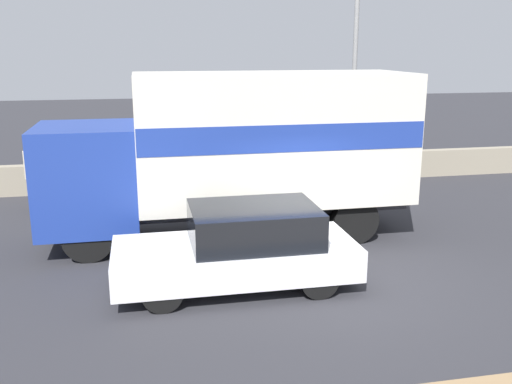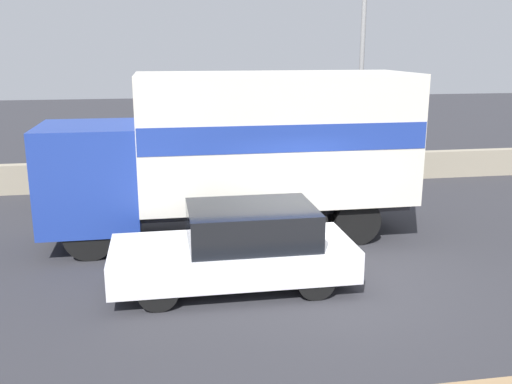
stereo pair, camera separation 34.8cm
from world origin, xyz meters
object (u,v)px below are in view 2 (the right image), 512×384
(box_truck, at_px, (246,146))
(pedestrian, at_px, (40,174))
(street_lamp, at_px, (362,51))
(car_hatchback, at_px, (239,247))

(box_truck, xyz_separation_m, pedestrian, (-5.03, 3.15, -1.12))
(street_lamp, relative_size, pedestrian, 3.85)
(car_hatchback, bearing_deg, pedestrian, -52.88)
(pedestrian, bearing_deg, box_truck, -32.10)
(street_lamp, relative_size, car_hatchback, 1.64)
(box_truck, xyz_separation_m, car_hatchback, (-0.55, -2.76, -1.34))
(box_truck, bearing_deg, street_lamp, -135.77)
(box_truck, bearing_deg, car_hatchback, 78.72)
(box_truck, distance_m, pedestrian, 6.04)
(car_hatchback, distance_m, pedestrian, 7.42)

